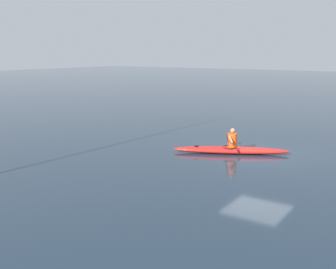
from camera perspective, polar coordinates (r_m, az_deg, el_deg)
The scene contains 3 objects.
ground_plane at distance 17.36m, azimuth 12.86°, elevation -2.67°, with size 160.00×160.00×0.00m, color #1E2D3D.
kayak at distance 17.13m, azimuth 8.92°, elevation -2.20°, with size 4.58×2.91×0.29m.
kayaker at distance 17.02m, azimuth 9.08°, elevation -0.65°, with size 1.15×2.09×0.79m.
Camera 1 is at (-6.10, 15.70, 4.19)m, focal length 42.90 mm.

